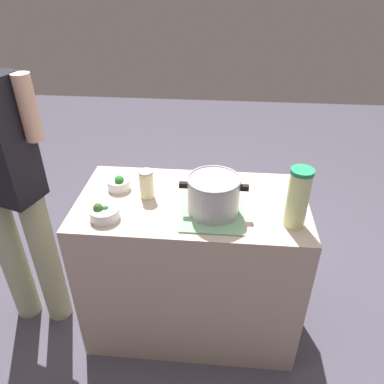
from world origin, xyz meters
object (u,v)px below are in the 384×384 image
object	(u,v)px
broccoli_bowl_front	(119,183)
person_cook	(6,185)
lemonade_pitcher	(298,198)
mason_jar	(147,184)
cooking_pot	(213,194)
broccoli_bowl_center	(104,213)

from	to	relation	value
broccoli_bowl_front	person_cook	bearing A→B (deg)	10.86
lemonade_pitcher	person_cook	xyz separation A→B (m)	(1.39, -0.12, -0.08)
lemonade_pitcher	broccoli_bowl_front	world-z (taller)	lemonade_pitcher
lemonade_pitcher	person_cook	world-z (taller)	person_cook
mason_jar	broccoli_bowl_front	bearing A→B (deg)	-20.44
lemonade_pitcher	mason_jar	bearing A→B (deg)	-13.33
lemonade_pitcher	person_cook	bearing A→B (deg)	-4.91
cooking_pot	lemonade_pitcher	distance (m)	0.37
lemonade_pitcher	broccoli_bowl_center	size ratio (longest dim) A/B	2.06
lemonade_pitcher	broccoli_bowl_front	size ratio (longest dim) A/B	2.44
cooking_pot	lemonade_pitcher	xyz separation A→B (m)	(-0.36, 0.06, 0.04)
broccoli_bowl_center	broccoli_bowl_front	bearing A→B (deg)	-91.18
cooking_pot	broccoli_bowl_front	distance (m)	0.52
mason_jar	person_cook	size ratio (longest dim) A/B	0.09
mason_jar	person_cook	distance (m)	0.70
lemonade_pitcher	broccoli_bowl_front	bearing A→B (deg)	-14.68
broccoli_bowl_front	person_cook	xyz separation A→B (m)	(0.54, 0.10, 0.03)
lemonade_pitcher	broccoli_bowl_center	bearing A→B (deg)	1.88
cooking_pot	broccoli_bowl_front	size ratio (longest dim) A/B	2.71
cooking_pot	broccoli_bowl_center	xyz separation A→B (m)	(0.49, 0.09, -0.07)
mason_jar	person_cook	xyz separation A→B (m)	(0.70, 0.04, -0.01)
cooking_pot	broccoli_bowl_center	world-z (taller)	cooking_pot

